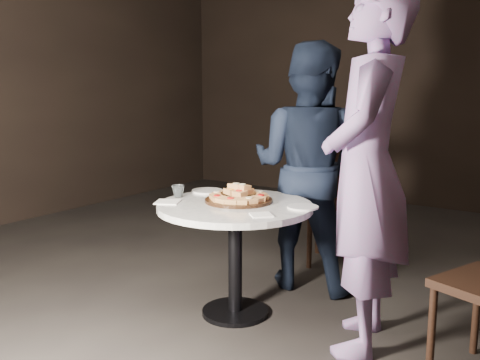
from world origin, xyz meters
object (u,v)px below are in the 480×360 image
object	(u,v)px
table	(235,225)
serving_board	(239,200)
diner_teal	(367,169)
diner_navy	(307,167)
water_glass	(178,191)
chair_far	(338,196)
focaccia_pile	(239,194)

from	to	relation	value
table	serving_board	bearing A→B (deg)	103.63
diner_teal	diner_navy	bearing A→B (deg)	-150.54
diner_navy	diner_teal	bearing A→B (deg)	130.27
table	serving_board	xyz separation A→B (m)	(-0.01, 0.06, 0.13)
diner_navy	water_glass	bearing A→B (deg)	49.13
water_glass	chair_far	xyz separation A→B (m)	(0.53, 1.16, -0.16)
serving_board	focaccia_pile	bearing A→B (deg)	93.93
serving_board	chair_far	size ratio (longest dim) A/B	0.42
diner_navy	serving_board	bearing A→B (deg)	72.61
serving_board	focaccia_pile	world-z (taller)	focaccia_pile
serving_board	focaccia_pile	size ratio (longest dim) A/B	1.12
focaccia_pile	diner_navy	bearing A→B (deg)	78.64
serving_board	diner_navy	bearing A→B (deg)	78.66
diner_teal	table	bearing A→B (deg)	-102.09
table	diner_teal	size ratio (longest dim) A/B	0.56
water_glass	diner_teal	xyz separation A→B (m)	(1.14, 0.11, 0.22)
water_glass	diner_navy	distance (m)	0.88
table	focaccia_pile	world-z (taller)	focaccia_pile
water_glass	chair_far	distance (m)	1.28
diner_navy	chair_far	bearing A→B (deg)	-99.67
serving_board	focaccia_pile	distance (m)	0.03
table	chair_far	world-z (taller)	chair_far
water_glass	diner_teal	bearing A→B (deg)	5.35
table	focaccia_pile	xyz separation A→B (m)	(-0.01, 0.06, 0.17)
diner_navy	diner_teal	world-z (taller)	diner_teal
focaccia_pile	diner_teal	xyz separation A→B (m)	(0.76, 0.01, 0.21)
chair_far	diner_teal	bearing A→B (deg)	103.42
focaccia_pile	diner_teal	distance (m)	0.79
focaccia_pile	diner_navy	distance (m)	0.64
table	focaccia_pile	bearing A→B (deg)	103.52
water_glass	diner_teal	size ratio (longest dim) A/B	0.04
serving_board	diner_navy	size ratio (longest dim) A/B	0.24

